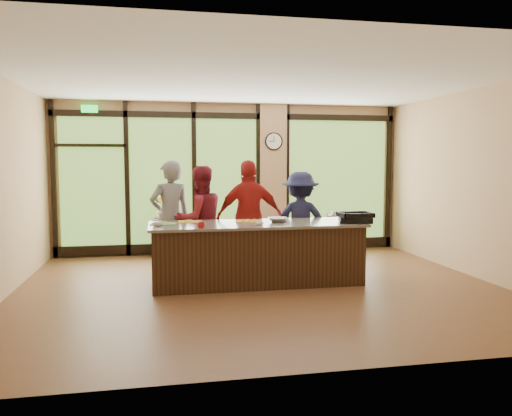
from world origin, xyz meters
name	(u,v)px	position (x,y,z in m)	size (l,w,h in m)	color
floor	(260,288)	(0.00, 0.00, 0.00)	(7.00, 7.00, 0.00)	brown
ceiling	(261,79)	(0.00, 0.00, 3.00)	(7.00, 7.00, 0.00)	silver
back_wall	(231,179)	(0.00, 3.00, 1.50)	(7.00, 7.00, 0.00)	tan
right_wall	(479,183)	(3.50, 0.00, 1.50)	(6.00, 6.00, 0.00)	tan
window_wall	(240,184)	(0.16, 2.95, 1.39)	(6.90, 0.12, 3.00)	tan
island_base	(257,254)	(0.00, 0.30, 0.44)	(3.10, 1.00, 0.88)	#321D10
countertop	(257,224)	(0.00, 0.30, 0.90)	(3.20, 1.10, 0.04)	slate
wall_clock	(274,141)	(0.85, 2.87, 2.25)	(0.36, 0.04, 0.36)	black
cook_left	(170,218)	(-1.27, 1.15, 0.93)	(0.68, 0.45, 1.86)	slate
cook_midleft	(200,220)	(-0.79, 1.10, 0.89)	(0.86, 0.67, 1.77)	maroon
cook_midright	(250,217)	(0.02, 1.00, 0.93)	(1.09, 0.46, 1.87)	maroon
cook_right	(300,221)	(0.90, 1.06, 0.84)	(1.08, 0.62, 1.67)	#181A36
roasting_pan	(355,220)	(1.48, 0.06, 0.96)	(0.48, 0.37, 0.09)	black
mixing_bowl	(278,220)	(0.33, 0.32, 0.96)	(0.29, 0.29, 0.07)	silver
cutting_board_left	(163,224)	(-1.38, 0.41, 0.93)	(0.37, 0.28, 0.01)	#4E9B38
cutting_board_center	(190,222)	(-0.98, 0.61, 0.93)	(0.36, 0.27, 0.01)	gold
cutting_board_right	(249,221)	(-0.08, 0.50, 0.93)	(0.40, 0.30, 0.01)	gold
prep_bowl_near	(158,224)	(-1.46, 0.21, 0.95)	(0.17, 0.17, 0.05)	silver
prep_bowl_mid	(260,224)	(-0.01, 0.02, 0.94)	(0.12, 0.12, 0.04)	silver
prep_bowl_far	(283,220)	(0.43, 0.43, 0.93)	(0.12, 0.12, 0.03)	silver
red_ramekin	(201,225)	(-0.87, -0.15, 0.96)	(0.11, 0.11, 0.08)	#A71016
flower_stand	(163,238)	(-1.37, 2.71, 0.37)	(0.37, 0.37, 0.74)	#321D10
flower_vase	(163,212)	(-1.37, 2.71, 0.88)	(0.26, 0.26, 0.27)	olive
bar_cart	(343,228)	(2.18, 2.40, 0.51)	(0.71, 0.58, 0.85)	#321D10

